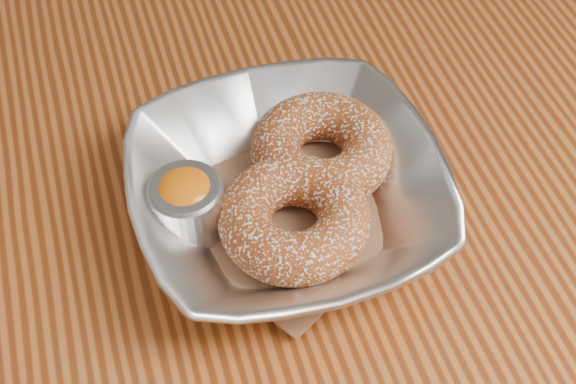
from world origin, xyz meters
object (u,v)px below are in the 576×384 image
object	(u,v)px
table	(163,303)
ramekin	(187,204)
donut_back	(321,149)
donut_front	(294,218)
serving_bowl	(288,195)

from	to	relation	value
table	ramekin	world-z (taller)	ramekin
table	donut_back	distance (m)	0.19
donut_front	ramekin	distance (m)	0.07
table	serving_bowl	size ratio (longest dim) A/B	5.57
serving_bowl	donut_front	xyz separation A→B (m)	(-0.00, -0.02, 0.00)
donut_back	donut_front	xyz separation A→B (m)	(-0.04, -0.05, 0.00)
donut_back	ramekin	distance (m)	0.11
table	donut_front	size ratio (longest dim) A/B	11.61
ramekin	donut_back	bearing A→B (deg)	13.39
donut_back	ramekin	size ratio (longest dim) A/B	2.03
serving_bowl	donut_front	distance (m)	0.02
donut_front	ramekin	bearing A→B (deg)	156.27
table	serving_bowl	world-z (taller)	serving_bowl
donut_back	ramekin	xyz separation A→B (m)	(-0.10, -0.02, 0.01)
table	serving_bowl	xyz separation A→B (m)	(0.10, -0.02, 0.13)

